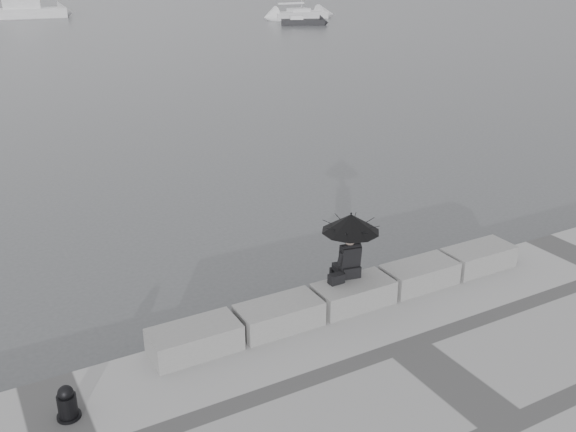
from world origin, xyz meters
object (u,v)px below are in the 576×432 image
mooring_bollard (67,405)px  motor_cruiser (29,10)px  seated_person (351,231)px  small_motorboat (303,22)px  sailboat_right (299,14)px

mooring_bollard → motor_cruiser: 76.24m
motor_cruiser → mooring_bollard: bearing=-92.6°
seated_person → small_motorboat: 59.35m
sailboat_right → motor_cruiser: bearing=149.2°
seated_person → small_motorboat: bearing=72.3°
mooring_bollard → small_motorboat: mooring_bollard is taller
motor_cruiser → seated_person: bearing=-88.3°
mooring_bollard → motor_cruiser: size_ratio=0.07×
seated_person → mooring_bollard: (-5.83, -1.01, -1.26)m
motor_cruiser → small_motorboat: motor_cruiser is taller
seated_person → motor_cruiser: size_ratio=0.16×
seated_person → motor_cruiser: (5.04, 74.44, -1.11)m
mooring_bollard → small_motorboat: 63.24m
sailboat_right → motor_cruiser: (-27.18, 16.49, 0.35)m
mooring_bollard → motor_cruiser: bearing=81.8°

